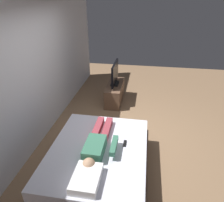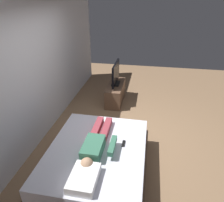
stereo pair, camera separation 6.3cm
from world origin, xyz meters
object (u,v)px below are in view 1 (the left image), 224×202
object	(u,v)px
bed	(99,162)
tv	(115,74)
pillow	(86,179)
remote	(125,143)
tv_stand	(115,93)
person	(98,143)

from	to	relation	value
bed	tv	distance (m)	2.67
pillow	remote	size ratio (longest dim) A/B	3.20
pillow	tv	size ratio (longest dim) A/B	0.55
remote	tv	distance (m)	2.51
pillow	remote	distance (m)	0.91
remote	bed	bearing A→B (deg)	114.49
remote	tv_stand	distance (m)	2.51
person	tv	bearing A→B (deg)	2.94
bed	remote	xyz separation A→B (m)	(0.18, -0.40, 0.29)
pillow	tv_stand	size ratio (longest dim) A/B	0.44
pillow	person	xyz separation A→B (m)	(0.67, 0.01, 0.02)
person	remote	size ratio (longest dim) A/B	8.40
remote	tv_stand	size ratio (longest dim) A/B	0.14
tv	person	bearing A→B (deg)	-177.06
person	bed	bearing A→B (deg)	-161.51
tv_stand	tv	world-z (taller)	tv
pillow	tv	bearing A→B (deg)	2.51
bed	tv	world-z (taller)	tv
tv_stand	tv	distance (m)	0.53
person	pillow	bearing A→B (deg)	-179.17
pillow	remote	world-z (taller)	pillow
bed	tv	bearing A→B (deg)	3.12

